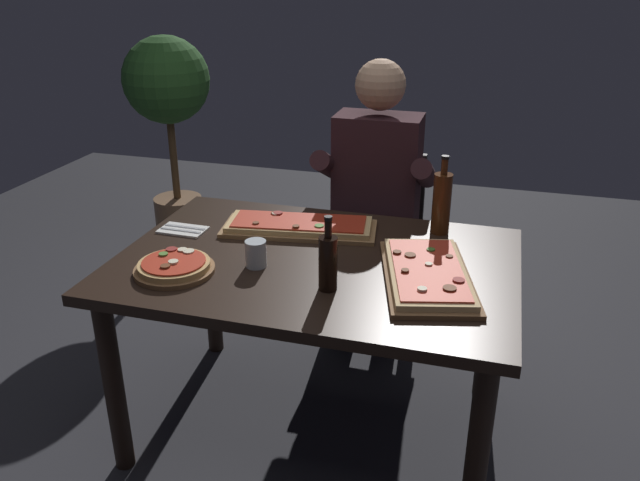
# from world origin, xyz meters

# --- Properties ---
(ground_plane) EXTENTS (6.40, 6.40, 0.00)m
(ground_plane) POSITION_xyz_m (0.00, 0.00, 0.00)
(ground_plane) COLOR #2D2D33
(dining_table) EXTENTS (1.40, 0.96, 0.74)m
(dining_table) POSITION_xyz_m (0.00, 0.00, 0.64)
(dining_table) COLOR black
(dining_table) RESTS_ON ground_plane
(pizza_rectangular_front) EXTENTS (0.62, 0.32, 0.05)m
(pizza_rectangular_front) POSITION_xyz_m (-0.14, 0.23, 0.76)
(pizza_rectangular_front) COLOR olive
(pizza_rectangular_front) RESTS_ON dining_table
(pizza_rectangular_left) EXTENTS (0.41, 0.59, 0.05)m
(pizza_rectangular_left) POSITION_xyz_m (0.40, -0.05, 0.76)
(pizza_rectangular_left) COLOR brown
(pizza_rectangular_left) RESTS_ON dining_table
(pizza_round_far) EXTENTS (0.27, 0.27, 0.05)m
(pizza_round_far) POSITION_xyz_m (-0.43, -0.23, 0.76)
(pizza_round_far) COLOR brown
(pizza_round_far) RESTS_ON dining_table
(wine_bottle_dark) EXTENTS (0.06, 0.06, 0.25)m
(wine_bottle_dark) POSITION_xyz_m (0.10, -0.21, 0.84)
(wine_bottle_dark) COLOR black
(wine_bottle_dark) RESTS_ON dining_table
(oil_bottle_amber) EXTENTS (0.07, 0.07, 0.31)m
(oil_bottle_amber) POSITION_xyz_m (0.39, 0.36, 0.86)
(oil_bottle_amber) COLOR #47230F
(oil_bottle_amber) RESTS_ON dining_table
(tumbler_near_camera) EXTENTS (0.07, 0.07, 0.09)m
(tumbler_near_camera) POSITION_xyz_m (-0.18, -0.11, 0.78)
(tumbler_near_camera) COLOR silver
(tumbler_near_camera) RESTS_ON dining_table
(napkin_cutlery_set) EXTENTS (0.18, 0.11, 0.01)m
(napkin_cutlery_set) POSITION_xyz_m (-0.57, 0.10, 0.74)
(napkin_cutlery_set) COLOR white
(napkin_cutlery_set) RESTS_ON dining_table
(diner_chair) EXTENTS (0.44, 0.44, 0.87)m
(diner_chair) POSITION_xyz_m (0.06, 0.86, 0.49)
(diner_chair) COLOR black
(diner_chair) RESTS_ON ground_plane
(seated_diner) EXTENTS (0.53, 0.41, 1.33)m
(seated_diner) POSITION_xyz_m (0.06, 0.74, 0.74)
(seated_diner) COLOR #23232D
(seated_diner) RESTS_ON ground_plane
(potted_plant_corner) EXTENTS (0.50, 0.50, 1.33)m
(potted_plant_corner) POSITION_xyz_m (-1.30, 1.38, 0.90)
(potted_plant_corner) COLOR #846042
(potted_plant_corner) RESTS_ON ground_plane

